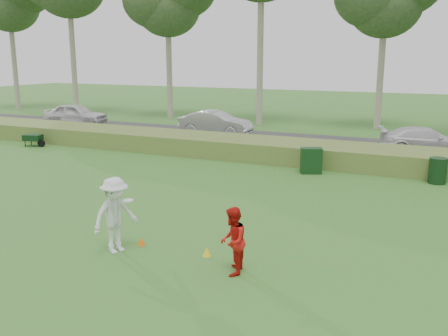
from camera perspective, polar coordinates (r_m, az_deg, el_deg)
The scene contains 14 objects.
ground at distance 13.36m, azimuth -7.31°, elevation -8.91°, with size 120.00×120.00×0.00m, color #2D6722.
reed_strip at distance 23.87m, azimuth 8.09°, elevation 1.86°, with size 80.00×3.00×0.90m, color #506C2B.
park_road at distance 28.69m, azimuth 10.97°, elevation 2.74°, with size 80.00×6.00×0.06m, color #2D2D2D.
tree_2 at distance 40.41m, azimuth -6.46°, elevation 18.46°, with size 6.50×6.50×12.00m.
player_white at distance 12.90m, azimuth -12.31°, elevation -5.29°, with size 1.11×1.44×1.96m.
player_red at distance 11.45m, azimuth 0.99°, elevation -8.35°, with size 0.77×0.60×1.58m, color red.
cone_orange at distance 13.50m, azimuth -9.43°, elevation -8.24°, with size 0.20×0.20×0.22m, color orange.
cone_yellow at distance 12.64m, azimuth -1.96°, elevation -9.52°, with size 0.22×0.22×0.24m, color yellow.
utility_cabinet at distance 21.47m, azimuth 9.93°, elevation 0.84°, with size 0.87×0.55×1.09m, color #113313.
trash_bin at distance 21.18m, azimuth 23.23°, elevation -0.28°, with size 0.68×0.68×1.02m, color black.
wheelbarrow at distance 29.42m, azimuth -20.97°, elevation 3.23°, with size 1.35×0.82×0.65m.
car_left at distance 37.07m, azimuth -16.58°, elevation 5.90°, with size 1.79×4.46×1.52m, color silver.
car_mid at distance 30.99m, azimuth -0.96°, elevation 5.16°, with size 1.59×4.55×1.50m, color #B6B6BB.
car_right at distance 27.11m, azimuth 22.01°, elevation 2.93°, with size 1.84×4.53×1.31m, color silver.
Camera 1 is at (6.69, -10.47, 4.91)m, focal length 40.00 mm.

